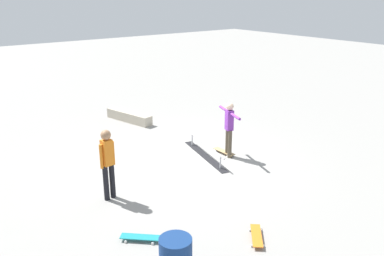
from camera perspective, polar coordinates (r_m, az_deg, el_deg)
The scene contains 8 objects.
ground_plane at distance 11.94m, azimuth -1.36°, elevation -4.49°, with size 60.00×60.00×0.00m, color gray.
grind_rail at distance 12.12m, azimuth 1.89°, elevation -3.21°, with size 2.59×0.84×0.41m.
skate_ledge at distance 15.51m, azimuth -8.86°, elevation 1.60°, with size 2.09×0.39×0.36m, color #B2A893.
skater_main at distance 11.87m, azimuth 5.26°, elevation 0.33°, with size 1.31×0.48×1.68m.
skateboard_main at distance 12.36m, azimuth 4.52°, elevation -3.33°, with size 0.80×0.27×0.09m.
bystander_orange_shirt at distance 9.61m, azimuth -11.82°, elevation -4.54°, with size 0.24×0.40×1.74m.
loose_skateboard_teal at distance 8.40m, azimuth -7.32°, elevation -15.04°, with size 0.69×0.72×0.09m.
loose_skateboard_orange at distance 8.48m, azimuth 9.10°, elevation -14.77°, with size 0.73×0.68×0.09m.
Camera 1 is at (-8.89, 6.40, 4.75)m, focal length 37.79 mm.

